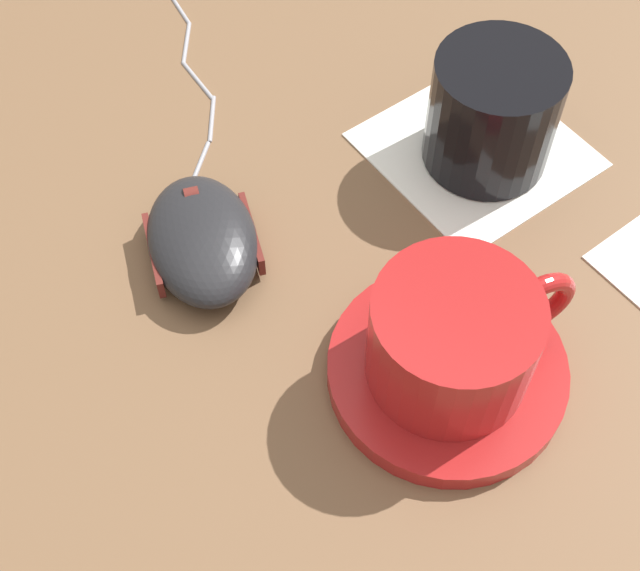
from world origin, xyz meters
name	(u,v)px	position (x,y,z in m)	size (l,w,h in m)	color
ground_plane	(464,284)	(0.00, 0.00, 0.00)	(3.00, 3.00, 0.00)	brown
saucer	(447,371)	(-0.03, 0.06, 0.01)	(0.13, 0.13, 0.01)	maroon
coffee_cup	(456,338)	(-0.03, 0.06, 0.04)	(0.09, 0.11, 0.06)	maroon
computer_mouse	(202,240)	(0.14, 0.09, 0.02)	(0.12, 0.11, 0.03)	black
mouse_cable	(165,28)	(0.30, -0.04, 0.00)	(0.28, 0.17, 0.00)	gray
napkin_under_glass	(476,149)	(0.06, -0.09, 0.00)	(0.13, 0.13, 0.00)	silver
drinking_glass	(493,112)	(0.05, -0.09, 0.04)	(0.08, 0.08, 0.08)	black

